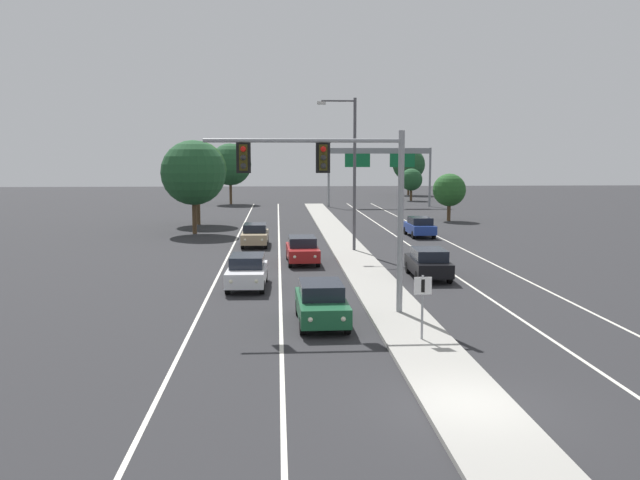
# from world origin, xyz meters

# --- Properties ---
(ground_plane) EXTENTS (260.00, 260.00, 0.00)m
(ground_plane) POSITION_xyz_m (0.00, 0.00, 0.00)
(ground_plane) COLOR #28282B
(median_island) EXTENTS (2.40, 110.00, 0.15)m
(median_island) POSITION_xyz_m (0.00, 18.00, 0.07)
(median_island) COLOR #9E9B93
(median_island) RESTS_ON ground
(lane_stripe_oncoming_center) EXTENTS (0.14, 100.00, 0.01)m
(lane_stripe_oncoming_center) POSITION_xyz_m (-4.70, 25.00, 0.00)
(lane_stripe_oncoming_center) COLOR silver
(lane_stripe_oncoming_center) RESTS_ON ground
(lane_stripe_receding_center) EXTENTS (0.14, 100.00, 0.01)m
(lane_stripe_receding_center) POSITION_xyz_m (4.70, 25.00, 0.00)
(lane_stripe_receding_center) COLOR silver
(lane_stripe_receding_center) RESTS_ON ground
(edge_stripe_left) EXTENTS (0.14, 100.00, 0.01)m
(edge_stripe_left) POSITION_xyz_m (-8.00, 25.00, 0.00)
(edge_stripe_left) COLOR silver
(edge_stripe_left) RESTS_ON ground
(edge_stripe_right) EXTENTS (0.14, 100.00, 0.01)m
(edge_stripe_right) POSITION_xyz_m (8.00, 25.00, 0.00)
(edge_stripe_right) COLOR silver
(edge_stripe_right) RESTS_ON ground
(overhead_signal_mast) EXTENTS (7.80, 0.44, 7.20)m
(overhead_signal_mast) POSITION_xyz_m (-2.41, 10.03, 5.33)
(overhead_signal_mast) COLOR gray
(overhead_signal_mast) RESTS_ON median_island
(median_sign_post) EXTENTS (0.60, 0.10, 2.20)m
(median_sign_post) POSITION_xyz_m (0.09, 5.94, 1.59)
(median_sign_post) COLOR gray
(median_sign_post) RESTS_ON median_island
(street_lamp_median) EXTENTS (2.58, 0.28, 10.00)m
(street_lamp_median) POSITION_xyz_m (0.08, 28.07, 5.79)
(street_lamp_median) COLOR #4C4C51
(street_lamp_median) RESTS_ON median_island
(car_oncoming_green) EXTENTS (1.89, 4.50, 1.58)m
(car_oncoming_green) POSITION_xyz_m (-3.16, 8.86, 0.82)
(car_oncoming_green) COLOR #195633
(car_oncoming_green) RESTS_ON ground
(car_oncoming_white) EXTENTS (1.92, 4.51, 1.58)m
(car_oncoming_white) POSITION_xyz_m (-6.30, 16.21, 0.82)
(car_oncoming_white) COLOR silver
(car_oncoming_white) RESTS_ON ground
(car_oncoming_red) EXTENTS (1.92, 4.51, 1.58)m
(car_oncoming_red) POSITION_xyz_m (-3.33, 23.60, 0.82)
(car_oncoming_red) COLOR maroon
(car_oncoming_red) RESTS_ON ground
(car_oncoming_tan) EXTENTS (1.87, 4.49, 1.58)m
(car_oncoming_tan) POSITION_xyz_m (-6.41, 31.58, 0.82)
(car_oncoming_tan) COLOR tan
(car_oncoming_tan) RESTS_ON ground
(car_receding_black) EXTENTS (1.93, 4.51, 1.58)m
(car_receding_black) POSITION_xyz_m (3.07, 18.13, 0.82)
(car_receding_black) COLOR black
(car_receding_black) RESTS_ON ground
(car_receding_blue) EXTENTS (1.87, 4.49, 1.58)m
(car_receding_blue) POSITION_xyz_m (6.51, 36.44, 0.82)
(car_receding_blue) COLOR navy
(car_receding_blue) RESTS_ON ground
(highway_sign_gantry) EXTENTS (13.28, 0.42, 7.50)m
(highway_sign_gantry) POSITION_xyz_m (8.20, 68.76, 6.16)
(highway_sign_gantry) COLOR gray
(highway_sign_gantry) RESTS_ON ground
(tree_far_left_a) EXTENTS (5.42, 5.42, 7.84)m
(tree_far_left_a) POSITION_xyz_m (-12.24, 47.41, 5.12)
(tree_far_left_a) COLOR #4C3823
(tree_far_left_a) RESTS_ON ground
(tree_far_right_a) EXTENTS (5.39, 5.39, 7.80)m
(tree_far_right_a) POSITION_xyz_m (17.05, 94.72, 5.10)
(tree_far_right_a) COLOR #4C3823
(tree_far_right_a) RESTS_ON ground
(tree_far_left_c) EXTENTS (5.63, 5.63, 8.14)m
(tree_far_left_c) POSITION_xyz_m (-11.09, 75.07, 5.32)
(tree_far_left_c) COLOR #4C3823
(tree_far_left_c) RESTS_ON ground
(tree_far_right_b) EXTENTS (3.23, 3.23, 4.67)m
(tree_far_right_b) POSITION_xyz_m (14.64, 80.48, 3.04)
(tree_far_right_b) COLOR #4C3823
(tree_far_right_b) RESTS_ON ground
(tree_far_right_c) EXTENTS (3.25, 3.25, 4.71)m
(tree_far_right_c) POSITION_xyz_m (12.21, 49.39, 3.07)
(tree_far_right_c) COLOR #4C3823
(tree_far_right_c) RESTS_ON ground
(tree_far_left_b) EXTENTS (5.33, 5.33, 7.71)m
(tree_far_left_b) POSITION_xyz_m (-11.67, 39.70, 5.04)
(tree_far_left_b) COLOR #4C3823
(tree_far_left_b) RESTS_ON ground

